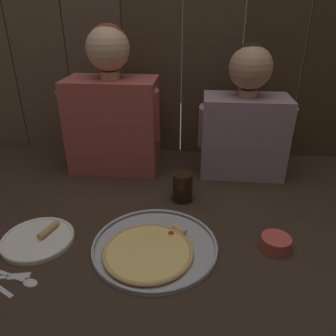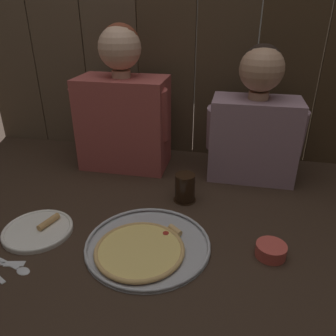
% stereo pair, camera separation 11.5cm
% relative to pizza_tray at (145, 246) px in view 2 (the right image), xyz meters
% --- Properties ---
extents(ground_plane, '(3.20, 3.20, 0.00)m').
position_rel_pizza_tray_xyz_m(ground_plane, '(0.04, 0.12, -0.01)').
color(ground_plane, '#332319').
extents(pizza_tray, '(0.40, 0.40, 0.03)m').
position_rel_pizza_tray_xyz_m(pizza_tray, '(0.00, 0.00, 0.00)').
color(pizza_tray, '#B2B2B7').
rests_on(pizza_tray, ground).
extents(dinner_plate, '(0.23, 0.23, 0.03)m').
position_rel_pizza_tray_xyz_m(dinner_plate, '(-0.38, 0.01, -0.00)').
color(dinner_plate, white).
rests_on(dinner_plate, ground).
extents(drinking_glass, '(0.09, 0.09, 0.11)m').
position_rel_pizza_tray_xyz_m(drinking_glass, '(0.08, 0.31, 0.05)').
color(drinking_glass, black).
rests_on(drinking_glass, ground).
extents(dipping_bowl, '(0.09, 0.09, 0.04)m').
position_rel_pizza_tray_xyz_m(dipping_bowl, '(0.38, 0.05, 0.01)').
color(dipping_bowl, '#CC4C42').
rests_on(dipping_bowl, ground).
extents(table_spoon, '(0.14, 0.06, 0.01)m').
position_rel_pizza_tray_xyz_m(table_spoon, '(-0.34, -0.16, -0.01)').
color(table_spoon, silver).
rests_on(table_spoon, ground).
extents(diner_left, '(0.43, 0.22, 0.63)m').
position_rel_pizza_tray_xyz_m(diner_left, '(-0.25, 0.58, 0.27)').
color(diner_left, '#AD4C47').
rests_on(diner_left, ground).
extents(diner_right, '(0.40, 0.20, 0.56)m').
position_rel_pizza_tray_xyz_m(diner_right, '(0.33, 0.58, 0.24)').
color(diner_right, gray).
rests_on(diner_right, ground).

